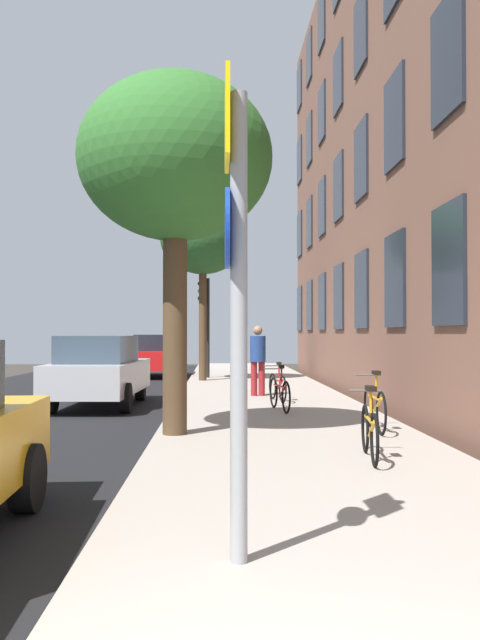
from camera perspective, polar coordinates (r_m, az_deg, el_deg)
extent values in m
plane|color=#332D28|center=(17.20, -9.85, -6.71)|extent=(41.80, 41.80, 0.00)
cube|color=black|center=(17.61, -16.68, -6.53)|extent=(7.00, 38.00, 0.01)
cube|color=#9E9389|center=(17.06, 1.95, -6.56)|extent=(4.20, 38.00, 0.12)
cube|color=brown|center=(17.61, 10.85, 15.65)|extent=(0.50, 27.00, 13.51)
cube|color=#1E232D|center=(10.81, 16.78, 4.43)|extent=(0.06, 1.42, 1.84)
cube|color=#1E232D|center=(13.80, 12.63, 3.23)|extent=(0.06, 1.42, 1.84)
cube|color=#1E232D|center=(16.83, 9.97, 2.44)|extent=(0.06, 1.42, 1.84)
cube|color=#1E232D|center=(19.90, 8.13, 1.89)|extent=(0.06, 1.42, 1.84)
cube|color=#1E232D|center=(22.98, 6.78, 1.49)|extent=(0.06, 1.42, 1.84)
cube|color=#1E232D|center=(26.07, 5.75, 1.19)|extent=(0.06, 1.42, 1.84)
cube|color=#1E232D|center=(29.17, 4.94, 0.94)|extent=(0.06, 1.42, 1.84)
cube|color=#1E232D|center=(11.54, 16.69, 20.09)|extent=(0.06, 1.42, 1.84)
cube|color=#1E232D|center=(14.37, 12.57, 15.76)|extent=(0.06, 1.42, 1.84)
cube|color=#1E232D|center=(17.31, 9.93, 12.83)|extent=(0.06, 1.42, 1.84)
cube|color=#1E232D|center=(20.30, 8.10, 10.74)|extent=(0.06, 1.42, 1.84)
cube|color=#1E232D|center=(23.33, 6.76, 9.19)|extent=(0.06, 1.42, 1.84)
cube|color=#1E232D|center=(26.38, 5.74, 7.99)|extent=(0.06, 1.42, 1.84)
cube|color=#1E232D|center=(29.45, 4.93, 7.04)|extent=(0.06, 1.42, 1.84)
cube|color=#1E232D|center=(18.31, 9.90, 22.37)|extent=(0.06, 1.42, 1.84)
cube|color=#1E232D|center=(21.17, 8.08, 19.06)|extent=(0.06, 1.42, 1.84)
cube|color=#1E232D|center=(24.08, 6.74, 16.53)|extent=(0.06, 1.42, 1.84)
cube|color=#1E232D|center=(27.05, 5.72, 14.54)|extent=(0.06, 1.42, 1.84)
cube|color=#1E232D|center=(30.05, 4.92, 12.95)|extent=(0.06, 1.42, 1.84)
cube|color=#1E232D|center=(25.21, 6.73, 23.32)|extent=(0.06, 1.42, 1.84)
cube|color=#1E232D|center=(28.05, 5.71, 20.71)|extent=(0.06, 1.42, 1.84)
cube|color=#1E232D|center=(30.95, 4.91, 18.57)|extent=(0.06, 1.42, 1.84)
cylinder|color=gray|center=(4.76, -0.10, -0.48)|extent=(0.12, 0.12, 3.24)
cube|color=yellow|center=(4.98, -1.06, 16.11)|extent=(0.03, 0.60, 0.60)
cylinder|color=#14339E|center=(4.81, -1.06, 7.55)|extent=(0.03, 0.56, 0.56)
cylinder|color=black|center=(24.47, -2.66, -0.65)|extent=(0.12, 0.12, 3.51)
cube|color=black|center=(24.52, -3.08, 2.40)|extent=(0.20, 0.24, 0.80)
sphere|color=#4B0707|center=(24.54, -3.33, 3.01)|extent=(0.16, 0.16, 0.16)
sphere|color=orange|center=(24.52, -3.33, 2.40)|extent=(0.16, 0.16, 0.16)
sphere|color=#083E11|center=(24.50, -3.34, 1.80)|extent=(0.16, 0.16, 0.16)
cylinder|color=#4C3823|center=(10.80, -5.38, -0.40)|extent=(0.38, 0.38, 3.40)
ellipsoid|color=#2D6628|center=(11.14, -5.36, 13.17)|extent=(3.05, 3.05, 2.59)
cylinder|color=#4C3823|center=(23.00, -3.09, -0.15)|extent=(0.26, 0.26, 3.89)
ellipsoid|color=#235123|center=(23.21, -3.08, 6.77)|extent=(2.84, 2.84, 2.42)
torus|color=black|center=(9.33, 10.27, -8.79)|extent=(0.10, 0.63, 0.63)
torus|color=black|center=(8.36, 11.02, -9.69)|extent=(0.10, 0.63, 0.63)
cylinder|color=#C68C19|center=(8.82, 10.62, -8.09)|extent=(0.13, 0.84, 0.04)
cylinder|color=#C68C19|center=(8.58, 10.82, -8.82)|extent=(0.10, 0.51, 0.28)
cylinder|color=#C68C19|center=(8.64, 10.73, -6.62)|extent=(0.04, 0.04, 0.28)
cube|color=black|center=(8.63, 10.73, -5.56)|extent=(0.10, 0.24, 0.06)
cylinder|color=#4C4C4C|center=(9.27, 10.26, -5.75)|extent=(0.42, 0.07, 0.03)
torus|color=black|center=(11.92, 10.53, -6.98)|extent=(0.06, 0.68, 0.68)
torus|color=black|center=(10.89, 11.56, -7.54)|extent=(0.06, 0.68, 0.68)
cylinder|color=#C68C19|center=(11.39, 11.02, -6.31)|extent=(0.07, 0.89, 0.04)
cylinder|color=#C68C19|center=(11.14, 11.28, -6.86)|extent=(0.06, 0.54, 0.29)
cylinder|color=#C68C19|center=(11.21, 11.17, -5.09)|extent=(0.04, 0.04, 0.28)
cube|color=black|center=(11.20, 11.17, -4.27)|extent=(0.10, 0.24, 0.06)
cylinder|color=#4C4C4C|center=(11.87, 10.52, -4.48)|extent=(0.42, 0.04, 0.03)
torus|color=black|center=(14.62, 2.79, -5.98)|extent=(0.13, 0.64, 0.64)
torus|color=black|center=(13.56, 3.82, -6.37)|extent=(0.13, 0.64, 0.64)
cylinder|color=#B21E1E|center=(14.08, 3.28, -5.45)|extent=(0.18, 0.93, 0.04)
cylinder|color=#B21E1E|center=(13.82, 3.55, -5.87)|extent=(0.12, 0.56, 0.30)
cylinder|color=#B21E1E|center=(13.90, 3.44, -4.50)|extent=(0.04, 0.04, 0.28)
cube|color=black|center=(13.89, 3.44, -3.84)|extent=(0.10, 0.24, 0.06)
cylinder|color=#4C4C4C|center=(14.59, 2.79, -4.03)|extent=(0.42, 0.09, 0.03)
torus|color=black|center=(16.52, 2.70, -5.47)|extent=(0.14, 0.61, 0.61)
torus|color=black|center=(15.59, 3.54, -5.73)|extent=(0.14, 0.61, 0.61)
cylinder|color=#B21E1E|center=(16.04, 3.11, -4.99)|extent=(0.17, 0.81, 0.04)
cylinder|color=#B21E1E|center=(15.82, 3.32, -5.33)|extent=(0.12, 0.49, 0.27)
cylinder|color=#B21E1E|center=(15.89, 3.23, -4.17)|extent=(0.04, 0.04, 0.28)
cube|color=black|center=(15.88, 3.23, -3.60)|extent=(0.10, 0.24, 0.06)
cylinder|color=#4C4C4C|center=(16.49, 2.70, -3.78)|extent=(0.42, 0.10, 0.03)
cylinder|color=maroon|center=(17.36, 1.16, -4.85)|extent=(0.16, 0.16, 0.86)
cylinder|color=maroon|center=(17.37, 1.80, -4.85)|extent=(0.16, 0.16, 0.86)
cylinder|color=navy|center=(17.33, 1.48, -2.38)|extent=(0.44, 0.44, 0.64)
sphere|color=#936B4C|center=(17.33, 1.48, -0.86)|extent=(0.23, 0.23, 0.23)
cylinder|color=black|center=(6.94, -17.12, -12.33)|extent=(0.22, 0.64, 0.64)
cube|color=#B7B7BC|center=(16.22, -11.49, -4.63)|extent=(1.89, 4.41, 0.70)
cube|color=#384756|center=(15.98, -11.61, -2.35)|extent=(1.54, 2.49, 0.60)
cylinder|color=black|center=(17.75, -13.22, -5.45)|extent=(0.22, 0.64, 0.64)
cylinder|color=black|center=(17.51, -8.21, -5.53)|extent=(0.22, 0.64, 0.64)
cylinder|color=black|center=(15.05, -15.32, -6.23)|extent=(0.22, 0.64, 0.64)
cylinder|color=black|center=(14.76, -9.41, -6.35)|extent=(0.22, 0.64, 0.64)
cube|color=red|center=(26.70, -6.88, -3.24)|extent=(1.75, 4.04, 0.70)
cube|color=#1E232D|center=(26.49, -6.92, -1.85)|extent=(1.47, 2.26, 0.60)
cylinder|color=black|center=(28.08, -8.26, -3.85)|extent=(0.22, 0.64, 0.64)
cylinder|color=black|center=(27.95, -5.03, -3.87)|extent=(0.22, 0.64, 0.64)
cylinder|color=black|center=(25.52, -8.91, -4.13)|extent=(0.22, 0.64, 0.64)
cylinder|color=black|center=(25.38, -5.36, -4.15)|extent=(0.22, 0.64, 0.64)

